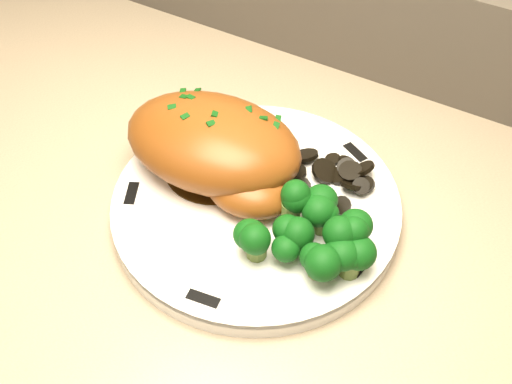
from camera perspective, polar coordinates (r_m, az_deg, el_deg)
The scene contains 10 objects.
plate at distance 0.55m, azimuth -0.00°, elevation -1.27°, with size 0.25×0.25×0.02m, color white.
rim_accent_0 at distance 0.59m, azimuth 8.80°, elevation 3.50°, with size 0.03×0.01×0.00m, color black.
rim_accent_1 at distance 0.62m, azimuth -2.47°, elevation 6.52°, with size 0.03×0.01×0.00m, color black.
rim_accent_2 at distance 0.56m, azimuth -11.00°, elevation -0.13°, with size 0.03×0.01×0.00m, color black.
rim_accent_3 at distance 0.49m, azimuth -4.72°, elevation -9.45°, with size 0.03×0.01×0.00m, color black.
rim_accent_4 at distance 0.51m, azimuth 9.38°, elevation -6.40°, with size 0.03×0.01×0.00m, color black.
gravy_pool at distance 0.57m, azimuth -3.70°, elevation 2.16°, with size 0.09×0.09×0.00m, color #301E08.
chicken_breast at distance 0.55m, azimuth -3.49°, elevation 3.94°, with size 0.17×0.12×0.06m.
mushroom_pile at distance 0.56m, azimuth 5.39°, elevation 1.15°, with size 0.09×0.07×0.02m.
broccoli_florets at distance 0.50m, azimuth 4.86°, elevation -3.81°, with size 0.09×0.07×0.04m.
Camera 1 is at (0.67, 1.44, 1.32)m, focal length 45.00 mm.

